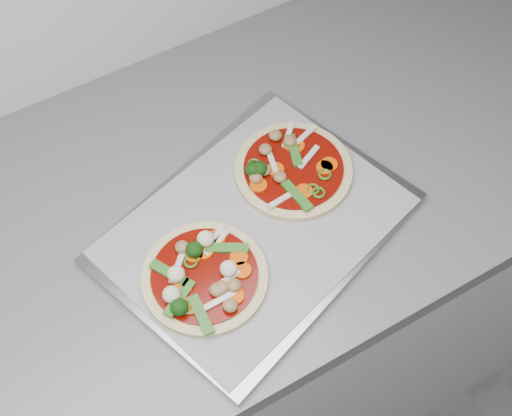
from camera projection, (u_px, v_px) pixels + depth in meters
baking_tray at (256, 229)px, 1.01m from camera, size 0.49×0.42×0.01m
parchment at (256, 226)px, 1.00m from camera, size 0.46×0.38×0.00m
pizza_left at (203, 276)px, 0.95m from camera, size 0.24×0.24×0.03m
pizza_right at (290, 169)px, 1.04m from camera, size 0.18×0.18×0.03m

